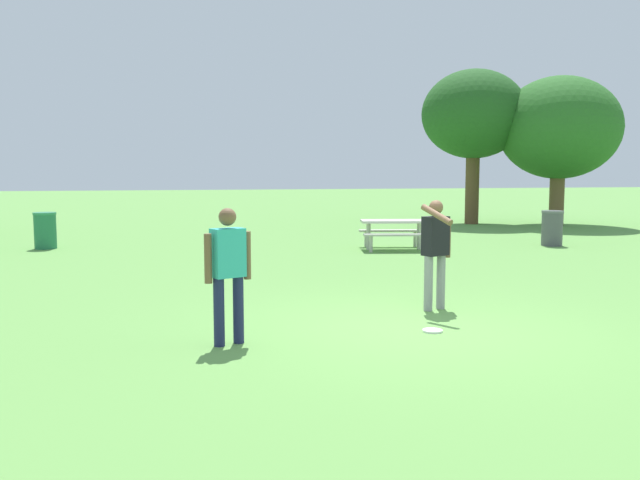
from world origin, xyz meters
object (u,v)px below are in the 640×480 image
at_px(frisbee, 432,331).
at_px(picnic_table_near, 394,228).
at_px(person_thrower, 228,267).
at_px(trash_can_further_along, 552,228).
at_px(tree_far_right, 559,128).
at_px(person_catcher, 436,246).
at_px(trash_can_beside_table, 45,230).
at_px(tree_broad_center, 474,115).

distance_m(frisbee, picnic_table_near, 8.96).
distance_m(person_thrower, trash_can_further_along, 12.85).
bearing_deg(tree_far_right, trash_can_further_along, -122.03).
xyz_separation_m(person_catcher, tree_far_right, (10.09, 13.38, 2.62)).
distance_m(trash_can_beside_table, trash_can_further_along, 13.62).
relative_size(trash_can_beside_table, trash_can_further_along, 1.00).
bearing_deg(tree_broad_center, trash_can_beside_table, -160.12).
relative_size(person_catcher, tree_broad_center, 0.28).
relative_size(person_catcher, trash_can_beside_table, 1.71).
height_order(picnic_table_near, trash_can_further_along, trash_can_further_along).
distance_m(person_catcher, picnic_table_near, 7.59).
height_order(person_thrower, tree_broad_center, tree_broad_center).
relative_size(person_thrower, trash_can_further_along, 1.71).
relative_size(person_catcher, picnic_table_near, 0.86).
bearing_deg(picnic_table_near, trash_can_beside_table, 166.98).
height_order(trash_can_further_along, tree_far_right, tree_far_right).
xyz_separation_m(frisbee, trash_can_beside_table, (-6.63, 10.71, 0.47)).
height_order(picnic_table_near, trash_can_beside_table, trash_can_beside_table).
height_order(person_thrower, person_catcher, same).
bearing_deg(trash_can_beside_table, person_thrower, -69.67).
xyz_separation_m(person_catcher, frisbee, (-0.54, -1.27, -0.95)).
height_order(person_catcher, frisbee, person_catcher).
distance_m(person_catcher, trash_can_further_along, 9.66).
bearing_deg(trash_can_beside_table, person_catcher, -52.78).
height_order(trash_can_beside_table, trash_can_further_along, same).
distance_m(person_thrower, trash_can_beside_table, 11.53).
height_order(frisbee, picnic_table_near, picnic_table_near).
xyz_separation_m(frisbee, trash_can_further_along, (6.83, 8.59, 0.47)).
height_order(person_catcher, tree_broad_center, tree_broad_center).
height_order(trash_can_further_along, tree_broad_center, tree_broad_center).
distance_m(person_thrower, picnic_table_near, 10.04).
bearing_deg(trash_can_further_along, person_catcher, -130.68).
distance_m(trash_can_beside_table, tree_far_right, 17.97).
xyz_separation_m(picnic_table_near, tree_broad_center, (5.51, 7.29, 3.55)).
distance_m(frisbee, tree_far_right, 18.45).
xyz_separation_m(person_catcher, tree_broad_center, (7.28, 14.66, 3.15)).
xyz_separation_m(picnic_table_near, trash_can_further_along, (4.52, -0.05, -0.08)).
bearing_deg(trash_can_beside_table, trash_can_further_along, -8.94).
bearing_deg(frisbee, picnic_table_near, 75.06).
bearing_deg(tree_broad_center, person_catcher, -116.41).
bearing_deg(trash_can_beside_table, tree_broad_center, 19.88).
bearing_deg(trash_can_further_along, frisbee, -128.47).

